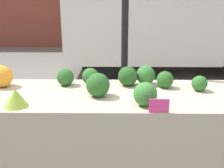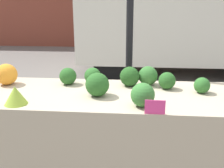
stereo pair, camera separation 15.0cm
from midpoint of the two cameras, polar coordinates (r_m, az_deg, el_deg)
The scene contains 14 objects.
tent_pole at distance 2.69m, azimuth 5.42°, elevation 8.87°, with size 0.07×0.07×2.26m.
parked_truck at distance 6.17m, azimuth 14.66°, elevation 15.56°, with size 4.53×2.04×2.72m.
market_table at distance 2.11m, azimuth 1.89°, elevation -5.08°, with size 2.18×0.82×0.81m.
orange_cauliflower at distance 2.51m, azimuth -20.42°, elevation 1.96°, with size 0.19×0.19×0.19m.
romanesco_head at distance 1.99m, azimuth -18.27°, elevation -2.38°, with size 0.17×0.17×0.13m.
broccoli_head_0 at distance 2.38m, azimuth 9.64°, elevation 1.77°, with size 0.17×0.17×0.17m.
broccoli_head_1 at distance 1.87m, azimuth 8.99°, elevation -2.37°, with size 0.17×0.17×0.17m.
broccoli_head_2 at distance 2.38m, azimuth -7.81°, elevation 1.68°, with size 0.15×0.15×0.15m.
broccoli_head_3 at distance 2.32m, azimuth 5.71°, elevation 1.62°, with size 0.17×0.17×0.17m.
broccoli_head_4 at distance 2.30m, azimuth 13.72°, elevation 0.69°, with size 0.15×0.15×0.15m.
broccoli_head_5 at distance 2.05m, azimuth -1.12°, elevation -0.16°, with size 0.19×0.19×0.19m.
broccoli_head_6 at distance 2.28m, azimuth 20.79°, elevation -0.29°, with size 0.13×0.13×0.13m.
broccoli_head_7 at distance 2.38m, azimuth -2.44°, elevation 1.76°, with size 0.15×0.15×0.15m.
price_sign at distance 1.76m, azimuth 11.76°, elevation -4.99°, with size 0.13×0.01×0.10m.
Camera 2 is at (0.18, -2.02, 1.50)m, focal length 42.00 mm.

